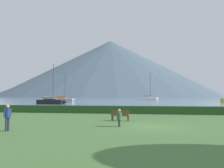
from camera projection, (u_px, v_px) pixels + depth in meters
ground_plane at (151, 126)px, 16.27m from camera, size 1000.00×1000.00×0.00m
harbor_water at (147, 98)px, 151.51m from camera, size 320.00×246.00×0.00m
hedge_line at (149, 110)px, 27.15m from camera, size 80.00×1.20×0.93m
sailboat_slip_0 at (64, 100)px, 73.20m from camera, size 8.23×2.74×9.78m
sailboat_slip_1 at (149, 98)px, 103.07m from camera, size 8.87×4.29×12.45m
sailboat_slip_4 at (51, 101)px, 56.38m from camera, size 8.09×3.28×10.13m
park_bench_near_path at (120, 115)px, 19.71m from camera, size 1.62×0.65×0.95m
person_seated_viewer at (119, 117)px, 16.18m from camera, size 0.36×0.56×1.25m
person_standing_walker at (8, 115)px, 14.17m from camera, size 0.36×0.55×1.65m
distant_hill_west_ridge at (83, 79)px, 432.96m from camera, size 318.53×318.53×64.77m
distant_hill_central_peak at (111, 69)px, 323.04m from camera, size 296.36×296.36×79.97m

